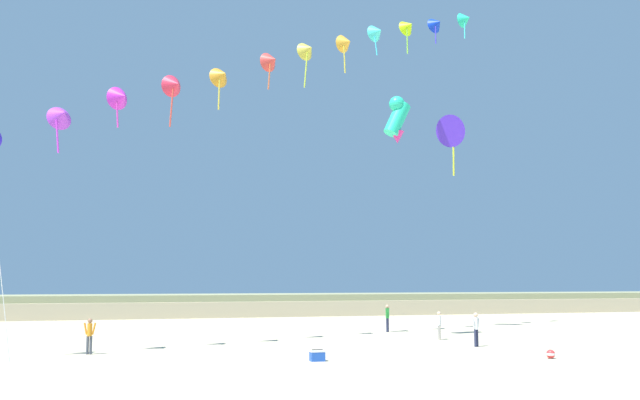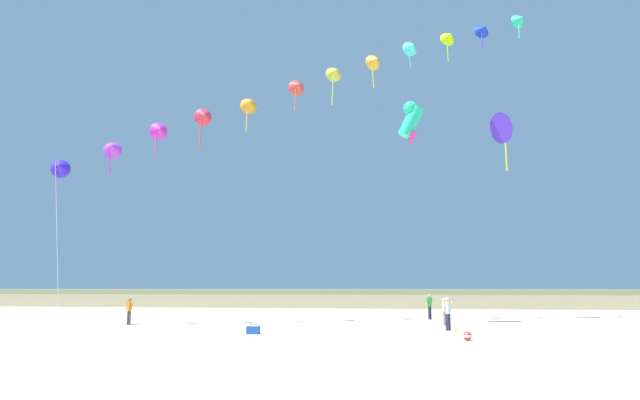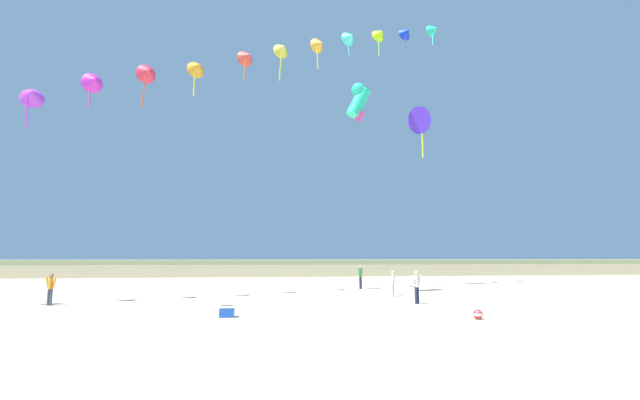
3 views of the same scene
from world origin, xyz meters
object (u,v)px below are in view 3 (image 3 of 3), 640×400
Objects in this scene: person_near_left at (51,287)px; person_near_right at (393,281)px; large_kite_mid_trail at (358,101)px; beach_ball at (478,314)px; person_mid_center at (417,285)px; person_far_left at (360,275)px; beach_cooler at (227,312)px; large_kite_low_lead at (422,120)px.

person_near_left reaches higher than person_near_right.
large_kite_mid_trail is at bearing 14.38° from person_near_left.
person_mid_center is at bearing 94.66° from beach_ball.
person_near_left is at bearing -172.04° from person_near_right.
person_near_left is 0.92× the size of person_far_left.
person_near_left is 4.27× the size of beach_ball.
person_far_left is (17.24, 8.45, 0.08)m from person_near_left.
person_near_left is at bearing 149.80° from beach_cooler.
person_mid_center is 0.37× the size of large_kite_low_lead.
large_kite_mid_trail is at bearing -137.89° from large_kite_low_lead.
person_far_left is at bearing 58.25° from beach_cooler.
person_near_right is 0.92× the size of person_mid_center.
person_near_right is 2.62× the size of beach_cooler.
person_far_left is (-0.60, 10.03, 0.03)m from person_mid_center.
person_mid_center is 13.06m from large_kite_mid_trail.
beach_ball is at bearing -79.79° from large_kite_mid_trail.
person_mid_center reaches higher than beach_ball.
beach_ball is at bearing -85.34° from person_mid_center.
large_kite_low_lead is at bearing 24.00° from person_near_left.
large_kite_low_lead is 24.78m from beach_cooler.
large_kite_low_lead is (5.12, 7.74, 12.65)m from person_near_right.
person_mid_center is at bearing -5.04° from person_near_left.
large_kite_low_lead is at bearing 74.63° from beach_ball.
person_far_left is 4.65× the size of beach_ball.
person_far_left is 2.92× the size of beach_cooler.
beach_ball is at bearing -10.60° from beach_cooler.
beach_ball is (1.04, -15.36, -0.79)m from person_far_left.
beach_ball is at bearing -87.54° from person_near_right.
large_kite_low_lead is at bearing 56.52° from person_near_right.
person_near_right is at bearing 7.96° from person_near_left.
large_kite_low_lead reaches higher than person_mid_center.
person_mid_center is at bearing -86.57° from person_far_left.
person_near_left is 28.15m from large_kite_low_lead.
person_near_left is 2.68× the size of beach_cooler.
large_kite_mid_trail is 16.74m from beach_ball.
large_kite_low_lead is at bearing 66.45° from person_mid_center.
large_kite_low_lead reaches higher than large_kite_mid_trail.
large_kite_mid_trail is (16.28, 4.17, 11.67)m from person_near_left.
person_near_left is 1.02× the size of person_near_right.
person_far_left is 15.42m from beach_ball.
person_far_left reaches higher than person_near_left.
person_near_left reaches higher than beach_ball.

